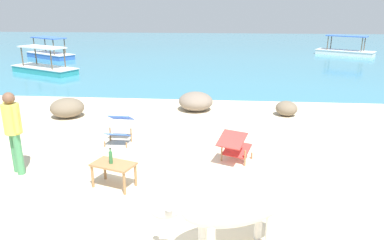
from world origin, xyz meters
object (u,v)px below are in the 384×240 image
at_px(boat_teal, 44,68).
at_px(bottle, 111,157).
at_px(deck_chair_near, 234,145).
at_px(deck_chair_far, 119,127).
at_px(cow, 233,204).
at_px(boat_white, 345,51).
at_px(low_bench_table, 114,167).
at_px(person_standing, 13,127).
at_px(boat_blue, 50,54).

bearing_deg(boat_teal, bottle, 147.39).
bearing_deg(boat_teal, deck_chair_near, 158.27).
xyz_separation_m(deck_chair_near, boat_teal, (-9.06, 10.04, -0.13)).
height_order(deck_chair_near, deck_chair_far, same).
bearing_deg(cow, boat_white, -133.46).
xyz_separation_m(low_bench_table, person_standing, (-2.04, 0.40, 0.57)).
relative_size(low_bench_table, bottle, 2.91).
relative_size(deck_chair_far, person_standing, 0.48).
relative_size(cow, person_standing, 1.17).
bearing_deg(cow, boat_teal, -78.63).
bearing_deg(boat_white, bottle, 94.27).
bearing_deg(bottle, deck_chair_far, 102.32).
distance_m(cow, person_standing, 4.63).
distance_m(cow, low_bench_table, 2.70).
height_order(bottle, boat_white, boat_white).
xyz_separation_m(deck_chair_far, person_standing, (-1.51, -1.84, 0.56)).
bearing_deg(person_standing, low_bench_table, -62.84).
bearing_deg(deck_chair_far, cow, 35.40).
relative_size(low_bench_table, person_standing, 0.53).
xyz_separation_m(person_standing, boat_white, (11.98, 19.33, -0.70)).
distance_m(person_standing, boat_blue, 17.66).
distance_m(boat_teal, boat_white, 18.82).
relative_size(deck_chair_near, boat_blue, 0.25).
xyz_separation_m(cow, bottle, (-2.13, 1.66, -0.14)).
bearing_deg(low_bench_table, boat_blue, 137.56).
distance_m(cow, deck_chair_near, 2.95).
height_order(cow, person_standing, person_standing).
xyz_separation_m(deck_chair_near, deck_chair_far, (-2.71, 0.97, 0.00)).
height_order(low_bench_table, bottle, bottle).
distance_m(cow, boat_white, 22.80).
xyz_separation_m(boat_teal, boat_white, (16.83, 8.43, 0.00)).
bearing_deg(bottle, cow, -37.98).
distance_m(bottle, person_standing, 2.07).
distance_m(low_bench_table, boat_teal, 13.24).
height_order(bottle, boat_blue, boat_blue).
distance_m(low_bench_table, boat_blue, 18.91).
bearing_deg(boat_blue, deck_chair_far, -26.99).
bearing_deg(cow, deck_chair_far, -79.44).
distance_m(low_bench_table, deck_chair_near, 2.52).
xyz_separation_m(bottle, deck_chair_near, (2.22, 1.27, -0.19)).
bearing_deg(low_bench_table, deck_chair_near, 48.88).
bearing_deg(low_bench_table, cow, -19.71).
xyz_separation_m(deck_chair_far, boat_teal, (-6.36, 9.07, -0.13)).
height_order(deck_chair_near, boat_white, boat_white).
relative_size(boat_teal, boat_white, 1.02).
height_order(deck_chair_far, person_standing, person_standing).
height_order(cow, boat_teal, boat_teal).
relative_size(cow, deck_chair_near, 2.07).
relative_size(cow, bottle, 6.40).
relative_size(deck_chair_near, person_standing, 0.56).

